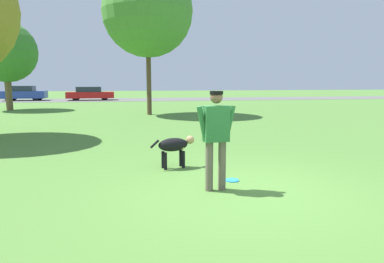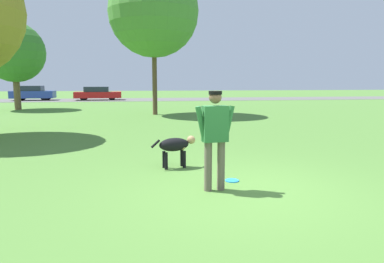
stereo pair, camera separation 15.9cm
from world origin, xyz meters
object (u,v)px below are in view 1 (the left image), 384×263
(person, at_px, (216,132))
(parked_car_blue, at_px, (24,93))
(dog, at_px, (175,146))
(tree_far_left, at_px, (5,52))
(tree_mid_center, at_px, (148,12))
(frisbee, at_px, (232,180))
(parked_car_red, at_px, (90,94))

(person, relative_size, parked_car_blue, 0.43)
(dog, height_order, tree_far_left, tree_far_left)
(dog, distance_m, parked_car_blue, 29.57)
(tree_mid_center, xyz_separation_m, parked_car_blue, (-11.01, 15.61, -4.79))
(tree_mid_center, bearing_deg, tree_far_left, 152.45)
(frisbee, distance_m, parked_car_blue, 30.99)
(parked_car_red, bearing_deg, tree_far_left, -111.93)
(person, distance_m, tree_mid_center, 14.19)
(frisbee, bearing_deg, parked_car_blue, 112.65)
(person, xyz_separation_m, parked_car_red, (-5.41, 28.63, -0.36))
(person, xyz_separation_m, tree_mid_center, (-0.49, 13.45, 4.48))
(frisbee, bearing_deg, tree_far_left, 118.70)
(frisbee, relative_size, tree_mid_center, 0.03)
(frisbee, xyz_separation_m, parked_car_red, (-5.85, 28.15, 0.63))
(dog, relative_size, tree_far_left, 0.18)
(dog, bearing_deg, tree_mid_center, 76.61)
(parked_car_blue, bearing_deg, tree_far_left, -79.76)
(dog, height_order, frisbee, dog)
(frisbee, bearing_deg, tree_mid_center, 94.07)
(person, relative_size, dog, 1.70)
(tree_far_left, bearing_deg, parked_car_red, 70.73)
(tree_far_left, xyz_separation_m, parked_car_red, (3.73, 10.66, -2.99))
(person, relative_size, tree_far_left, 0.30)
(dog, relative_size, tree_mid_center, 0.13)
(tree_far_left, bearing_deg, parked_car_blue, 101.98)
(dog, distance_m, parked_car_red, 27.45)
(tree_far_left, relative_size, parked_car_red, 1.24)
(dog, bearing_deg, person, -86.27)
(tree_far_left, bearing_deg, dog, -62.13)
(tree_mid_center, xyz_separation_m, parked_car_red, (-4.93, 15.17, -4.84))
(dog, xyz_separation_m, frisbee, (0.94, -1.15, -0.47))
(person, xyz_separation_m, dog, (-0.50, 1.62, -0.52))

